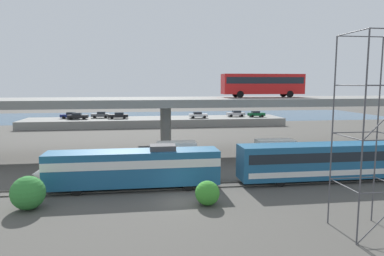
# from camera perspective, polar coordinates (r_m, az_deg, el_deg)

# --- Properties ---
(ground_plane) EXTENTS (260.00, 260.00, 0.00)m
(ground_plane) POSITION_cam_1_polar(r_m,az_deg,el_deg) (30.66, -1.56, -11.70)
(ground_plane) COLOR #4C4944
(rail_strip_near) EXTENTS (110.00, 0.12, 0.12)m
(rail_strip_near) POSITION_cam_1_polar(r_m,az_deg,el_deg) (33.72, -2.21, -9.83)
(rail_strip_near) COLOR #59544C
(rail_strip_near) RESTS_ON ground_plane
(rail_strip_far) EXTENTS (110.00, 0.12, 0.12)m
(rail_strip_far) POSITION_cam_1_polar(r_m,az_deg,el_deg) (35.14, -2.47, -9.12)
(rail_strip_far) COLOR #59544C
(rail_strip_far) RESTS_ON ground_plane
(train_locomotive) EXTENTS (17.18, 3.04, 4.18)m
(train_locomotive) POSITION_cam_1_polar(r_m,az_deg,el_deg) (33.75, -10.82, -6.19)
(train_locomotive) COLOR #1E5984
(train_locomotive) RESTS_ON ground_plane
(train_coach_lead) EXTENTS (21.02, 3.04, 3.86)m
(train_coach_lead) POSITION_cam_1_polar(r_m,az_deg,el_deg) (39.23, 22.78, -4.78)
(train_coach_lead) COLOR #1E5984
(train_coach_lead) RESTS_ON ground_plane
(highway_overpass) EXTENTS (96.00, 10.81, 7.93)m
(highway_overpass) POSITION_cam_1_polar(r_m,az_deg,el_deg) (49.00, -4.32, 4.05)
(highway_overpass) COLOR gray
(highway_overpass) RESTS_ON ground_plane
(transit_bus_on_overpass) EXTENTS (12.00, 2.68, 3.40)m
(transit_bus_on_overpass) POSITION_cam_1_polar(r_m,az_deg,el_deg) (52.79, 11.38, 7.13)
(transit_bus_on_overpass) COLOR red
(transit_bus_on_overpass) RESTS_ON highway_overpass
(service_truck_west) EXTENTS (6.80, 2.46, 3.04)m
(service_truck_west) POSITION_cam_1_polar(r_m,az_deg,el_deg) (42.09, -3.75, -4.18)
(service_truck_west) COLOR black
(service_truck_west) RESTS_ON ground_plane
(service_truck_east) EXTENTS (6.80, 2.46, 3.04)m
(service_truck_east) POSITION_cam_1_polar(r_m,az_deg,el_deg) (45.38, 14.31, -3.55)
(service_truck_east) COLOR silver
(service_truck_east) RESTS_ON ground_plane
(scaffolding_tower) EXTENTS (3.51, 3.51, 13.17)m
(scaffolding_tower) POSITION_cam_1_polar(r_m,az_deg,el_deg) (25.59, 27.17, -0.21)
(scaffolding_tower) COLOR #47474C
(scaffolding_tower) RESTS_ON ground_plane
(pier_parking_lot) EXTENTS (60.75, 10.80, 1.79)m
(pier_parking_lot) POSITION_cam_1_polar(r_m,az_deg,el_deg) (84.37, -5.92, 1.03)
(pier_parking_lot) COLOR gray
(pier_parking_lot) RESTS_ON ground_plane
(parked_car_0) EXTENTS (4.33, 1.98, 1.50)m
(parked_car_0) POSITION_cam_1_polar(r_m,az_deg,el_deg) (83.15, 1.00, 2.13)
(parked_car_0) COLOR silver
(parked_car_0) RESTS_ON pier_parking_lot
(parked_car_1) EXTENTS (4.56, 1.96, 1.50)m
(parked_car_1) POSITION_cam_1_polar(r_m,az_deg,el_deg) (83.77, -11.85, 2.01)
(parked_car_1) COLOR black
(parked_car_1) RESTS_ON pier_parking_lot
(parked_car_2) EXTENTS (4.36, 1.88, 1.50)m
(parked_car_2) POSITION_cam_1_polar(r_m,az_deg,el_deg) (87.34, -19.14, 1.98)
(parked_car_2) COLOR navy
(parked_car_2) RESTS_ON pier_parking_lot
(parked_car_3) EXTENTS (4.19, 1.95, 1.50)m
(parked_car_3) POSITION_cam_1_polar(r_m,az_deg,el_deg) (86.56, -14.61, 2.10)
(parked_car_3) COLOR #515459
(parked_car_3) RESTS_ON pier_parking_lot
(parked_car_4) EXTENTS (4.39, 1.92, 1.50)m
(parked_car_4) POSITION_cam_1_polar(r_m,az_deg,el_deg) (87.93, 7.13, 2.35)
(parked_car_4) COLOR #B7B7BC
(parked_car_4) RESTS_ON pier_parking_lot
(parked_car_5) EXTENTS (4.04, 1.86, 1.50)m
(parked_car_5) POSITION_cam_1_polar(r_m,az_deg,el_deg) (87.69, 10.38, 2.27)
(parked_car_5) COLOR #0C4C26
(parked_car_5) RESTS_ON pier_parking_lot
(parked_car_6) EXTENTS (4.54, 1.88, 1.50)m
(parked_car_6) POSITION_cam_1_polar(r_m,az_deg,el_deg) (84.71, -18.07, 1.87)
(parked_car_6) COLOR black
(parked_car_6) RESTS_ON pier_parking_lot
(harbor_water) EXTENTS (140.00, 36.00, 0.01)m
(harbor_water) POSITION_cam_1_polar(r_m,az_deg,el_deg) (107.33, -6.42, 1.86)
(harbor_water) COLOR #2D5170
(harbor_water) RESTS_ON ground_plane
(shrub_left) EXTENTS (2.69, 2.69, 2.69)m
(shrub_left) POSITION_cam_1_polar(r_m,az_deg,el_deg) (31.12, -25.07, -9.51)
(shrub_left) COLOR #317F35
(shrub_left) RESTS_ON ground_plane
(shrub_right) EXTENTS (2.03, 2.03, 2.03)m
(shrub_right) POSITION_cam_1_polar(r_m,az_deg,el_deg) (29.35, 2.51, -10.50)
(shrub_right) COLOR #378B2C
(shrub_right) RESTS_ON ground_plane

